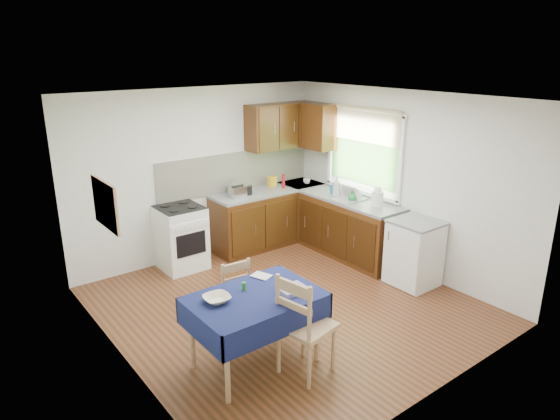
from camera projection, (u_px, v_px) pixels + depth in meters
floor at (287, 305)px, 6.14m from camera, size 4.20×4.20×0.00m
ceiling at (288, 98)px, 5.36m from camera, size 4.00×4.20×0.02m
wall_back at (199, 174)px, 7.33m from camera, size 4.00×0.02×2.50m
wall_front at (443, 269)px, 4.17m from camera, size 4.00×0.02×2.50m
wall_left at (118, 249)px, 4.59m from camera, size 0.02×4.20×2.50m
wall_right at (401, 182)px, 6.91m from camera, size 0.02×4.20×2.50m
base_cabinets at (306, 223)px, 7.74m from camera, size 1.90×2.30×0.86m
worktop_back at (269, 191)px, 7.83m from camera, size 1.90×0.60×0.04m
worktop_right at (351, 200)px, 7.34m from camera, size 0.60×1.70×0.04m
worktop_corner at (301, 184)px, 8.21m from camera, size 0.60×0.60×0.04m
splashback at (237, 171)px, 7.72m from camera, size 2.70×0.02×0.60m
upper_cabinets at (293, 126)px, 7.81m from camera, size 1.20×0.85×0.70m
stove at (181, 237)px, 7.06m from camera, size 0.60×0.61×0.92m
window at (364, 146)px, 7.30m from camera, size 0.04×1.48×1.26m
fridge at (414, 253)px, 6.57m from camera, size 0.58×0.60×0.89m
corkboard at (106, 205)px, 4.73m from camera, size 0.04×0.62×0.47m
dining_table at (255, 306)px, 4.80m from camera, size 1.25×0.85×0.75m
chair_far at (232, 291)px, 5.51m from camera, size 0.41×0.41×0.86m
chair_near at (303, 323)px, 4.68m from camera, size 0.54×0.54×1.05m
toaster at (238, 192)px, 7.38m from camera, size 0.24×0.15×0.19m
sandwich_press at (240, 190)px, 7.52m from camera, size 0.28×0.24×0.16m
sauce_bottle at (283, 181)px, 7.86m from camera, size 0.05×0.05×0.22m
yellow_packet at (272, 181)px, 7.97m from camera, size 0.15×0.13×0.17m
dish_rack at (349, 198)px, 7.28m from camera, size 0.46×0.35×0.22m
kettle at (377, 197)px, 6.97m from camera, size 0.17×0.17×0.28m
cup at (307, 181)px, 8.14m from camera, size 0.12×0.12×0.09m
soap_bottle_a at (337, 187)px, 7.39m from camera, size 0.14×0.14×0.31m
soap_bottle_b at (333, 188)px, 7.58m from camera, size 0.11×0.11×0.17m
soap_bottle_c at (352, 196)px, 7.19m from camera, size 0.18×0.18×0.17m
plate_bowl at (217, 299)px, 4.65m from camera, size 0.27×0.27×0.06m
book at (257, 279)px, 5.11m from camera, size 0.20×0.24×0.02m
spice_jar at (244, 286)px, 4.87m from camera, size 0.04×0.04×0.08m
tea_towel at (292, 290)px, 4.84m from camera, size 0.28×0.23×0.05m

